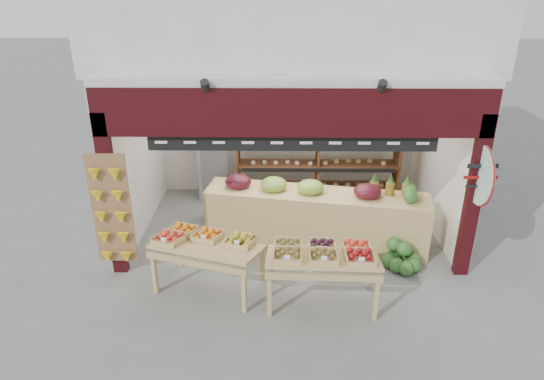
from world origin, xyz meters
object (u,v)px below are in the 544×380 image
at_px(back_shelving, 318,147).
at_px(display_table_right, 323,254).
at_px(mid_counter, 315,216).
at_px(refrigerator, 216,161).
at_px(cardboard_stack, 228,211).
at_px(watermelon_pile, 402,258).
at_px(display_table_left, 203,242).

xyz_separation_m(back_shelving, display_table_right, (-0.17, -3.38, -0.43)).
bearing_deg(display_table_right, mid_counter, 89.62).
relative_size(refrigerator, display_table_right, 1.00).
bearing_deg(cardboard_stack, display_table_right, -57.56).
relative_size(mid_counter, watermelon_pile, 6.05).
height_order(refrigerator, watermelon_pile, refrigerator).
xyz_separation_m(mid_counter, watermelon_pile, (1.39, -0.83, -0.35)).
bearing_deg(mid_counter, back_shelving, 84.63).
xyz_separation_m(refrigerator, watermelon_pile, (3.37, -2.80, -0.64)).
height_order(back_shelving, cardboard_stack, back_shelving).
height_order(mid_counter, display_table_right, mid_counter).
height_order(back_shelving, refrigerator, back_shelving).
distance_m(cardboard_stack, mid_counter, 1.82).
distance_m(refrigerator, cardboard_stack, 1.37).
bearing_deg(watermelon_pile, refrigerator, 140.27).
bearing_deg(display_table_right, cardboard_stack, 122.44).
height_order(back_shelving, display_table_left, back_shelving).
relative_size(back_shelving, display_table_left, 1.88).
distance_m(refrigerator, display_table_left, 3.31).
distance_m(back_shelving, display_table_left, 3.58).
xyz_separation_m(refrigerator, display_table_left, (0.21, -3.31, -0.05)).
distance_m(mid_counter, watermelon_pile, 1.66).
relative_size(display_table_left, watermelon_pile, 2.69).
bearing_deg(display_table_left, cardboard_stack, 85.74).
xyz_separation_m(cardboard_stack, watermelon_pile, (3.00, -1.61, -0.04)).
relative_size(back_shelving, display_table_right, 2.03).
bearing_deg(display_table_left, watermelon_pile, 9.15).
height_order(refrigerator, cardboard_stack, refrigerator).
distance_m(back_shelving, cardboard_stack, 2.21).
bearing_deg(watermelon_pile, back_shelving, 116.58).
height_order(mid_counter, watermelon_pile, mid_counter).
bearing_deg(mid_counter, watermelon_pile, -30.87).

